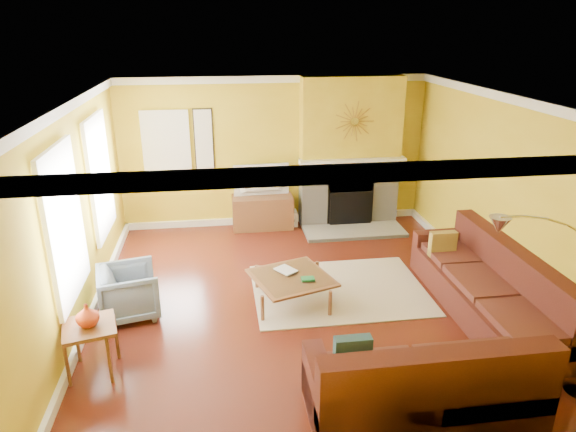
{
  "coord_description": "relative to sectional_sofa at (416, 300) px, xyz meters",
  "views": [
    {
      "loc": [
        -1.03,
        -6.05,
        3.54
      ],
      "look_at": [
        -0.12,
        0.4,
        1.09
      ],
      "focal_mm": 32.0,
      "sensor_mm": 36.0,
      "label": 1
    }
  ],
  "objects": [
    {
      "name": "floor",
      "position": [
        -1.23,
        0.95,
        -0.46
      ],
      "size": [
        5.5,
        6.0,
        0.02
      ],
      "primitive_type": "cube",
      "color": "maroon",
      "rests_on": "ground"
    },
    {
      "name": "ceiling",
      "position": [
        -1.23,
        0.95,
        2.26
      ],
      "size": [
        5.5,
        6.0,
        0.02
      ],
      "primitive_type": "cube",
      "color": "white",
      "rests_on": "ground"
    },
    {
      "name": "wall_back",
      "position": [
        -1.23,
        3.96,
        0.9
      ],
      "size": [
        5.5,
        0.02,
        2.7
      ],
      "primitive_type": "cube",
      "color": "gold",
      "rests_on": "ground"
    },
    {
      "name": "wall_front",
      "position": [
        -1.23,
        -2.06,
        0.9
      ],
      "size": [
        5.5,
        0.02,
        2.7
      ],
      "primitive_type": "cube",
      "color": "gold",
      "rests_on": "ground"
    },
    {
      "name": "wall_left",
      "position": [
        -3.99,
        0.95,
        0.9
      ],
      "size": [
        0.02,
        6.0,
        2.7
      ],
      "primitive_type": "cube",
      "color": "gold",
      "rests_on": "ground"
    },
    {
      "name": "wall_right",
      "position": [
        1.53,
        0.95,
        0.9
      ],
      "size": [
        0.02,
        6.0,
        2.7
      ],
      "primitive_type": "cube",
      "color": "gold",
      "rests_on": "ground"
    },
    {
      "name": "baseboard",
      "position": [
        -1.23,
        0.95,
        -0.39
      ],
      "size": [
        5.5,
        6.0,
        0.12
      ],
      "primitive_type": null,
      "color": "white",
      "rests_on": "floor"
    },
    {
      "name": "crown_molding",
      "position": [
        -1.23,
        0.95,
        2.19
      ],
      "size": [
        5.5,
        6.0,
        0.12
      ],
      "primitive_type": null,
      "color": "white",
      "rests_on": "ceiling"
    },
    {
      "name": "window_left_near",
      "position": [
        -3.95,
        2.25,
        1.05
      ],
      "size": [
        0.06,
        1.22,
        1.72
      ],
      "primitive_type": "cube",
      "color": "white",
      "rests_on": "wall_left"
    },
    {
      "name": "window_left_far",
      "position": [
        -3.95,
        0.35,
        1.05
      ],
      "size": [
        0.06,
        1.22,
        1.72
      ],
      "primitive_type": "cube",
      "color": "white",
      "rests_on": "wall_left"
    },
    {
      "name": "window_back",
      "position": [
        -3.13,
        3.91,
        1.1
      ],
      "size": [
        0.82,
        0.06,
        1.22
      ],
      "primitive_type": "cube",
      "color": "white",
      "rests_on": "wall_back"
    },
    {
      "name": "wall_art",
      "position": [
        -2.48,
        3.92,
        1.15
      ],
      "size": [
        0.34,
        0.04,
        1.14
      ],
      "primitive_type": "cube",
      "color": "white",
      "rests_on": "wall_back"
    },
    {
      "name": "fireplace",
      "position": [
        0.12,
        3.75,
        0.9
      ],
      "size": [
        1.8,
        0.4,
        2.7
      ],
      "primitive_type": null,
      "color": "#A09D97",
      "rests_on": "floor"
    },
    {
      "name": "mantel",
      "position": [
        0.12,
        3.51,
        0.8
      ],
      "size": [
        1.92,
        0.22,
        0.08
      ],
      "primitive_type": "cube",
      "color": "white",
      "rests_on": "fireplace"
    },
    {
      "name": "hearth",
      "position": [
        0.12,
        3.2,
        -0.42
      ],
      "size": [
        1.8,
        0.7,
        0.06
      ],
      "primitive_type": "cube",
      "color": "#A09D97",
      "rests_on": "floor"
    },
    {
      "name": "sunburst",
      "position": [
        0.12,
        3.52,
        1.5
      ],
      "size": [
        0.7,
        0.04,
        0.7
      ],
      "primitive_type": null,
      "color": "olive",
      "rests_on": "fireplace"
    },
    {
      "name": "rug",
      "position": [
        -0.64,
        1.17,
        -0.44
      ],
      "size": [
        2.4,
        1.8,
        0.02
      ],
      "primitive_type": "cube",
      "color": "beige",
      "rests_on": "floor"
    },
    {
      "name": "sectional_sofa",
      "position": [
        0.0,
        0.0,
        0.0
      ],
      "size": [
        3.04,
        3.49,
        0.9
      ],
      "primitive_type": null,
      "color": "#4F1F19",
      "rests_on": "floor"
    },
    {
      "name": "coffee_table",
      "position": [
        -1.36,
        0.96,
        -0.26
      ],
      "size": [
        1.21,
        1.21,
        0.38
      ],
      "primitive_type": null,
      "rotation": [
        0.0,
        0.0,
        0.31
      ],
      "color": "white",
      "rests_on": "floor"
    },
    {
      "name": "media_console",
      "position": [
        -1.48,
        3.71,
        -0.15
      ],
      "size": [
        1.09,
        0.49,
        0.6
      ],
      "primitive_type": "cube",
      "color": "brown",
      "rests_on": "floor"
    },
    {
      "name": "tv",
      "position": [
        -1.48,
        3.71,
        0.44
      ],
      "size": [
        1.01,
        0.19,
        0.58
      ],
      "primitive_type": "imported",
      "rotation": [
        0.0,
        0.0,
        3.2
      ],
      "color": "black",
      "rests_on": "media_console"
    },
    {
      "name": "subwoofer",
      "position": [
        -0.98,
        3.75,
        -0.31
      ],
      "size": [
        0.27,
        0.27,
        0.27
      ],
      "primitive_type": "cube",
      "color": "white",
      "rests_on": "floor"
    },
    {
      "name": "armchair",
      "position": [
        -3.46,
        0.91,
        -0.12
      ],
      "size": [
        0.86,
        0.85,
        0.66
      ],
      "primitive_type": "imported",
      "rotation": [
        0.0,
        0.0,
        1.79
      ],
      "color": "slate",
      "rests_on": "floor"
    },
    {
      "name": "side_table",
      "position": [
        -3.68,
        -0.23,
        -0.16
      ],
      "size": [
        0.64,
        0.64,
        0.58
      ],
      "primitive_type": null,
      "rotation": [
        0.0,
        0.0,
        0.24
      ],
      "color": "brown",
      "rests_on": "floor"
    },
    {
      "name": "vase",
      "position": [
        -3.68,
        -0.23,
        0.25
      ],
      "size": [
        0.27,
        0.27,
        0.25
      ],
      "primitive_type": "imported",
      "rotation": [
        0.0,
        0.0,
        -0.14
      ],
      "color": "red",
      "rests_on": "side_table"
    },
    {
      "name": "book",
      "position": [
        -1.5,
        1.05,
        -0.05
      ],
      "size": [
        0.33,
        0.35,
        0.03
      ],
      "primitive_type": "imported",
      "rotation": [
        0.0,
        0.0,
        0.6
      ],
      "color": "white",
      "rests_on": "coffee_table"
    },
    {
      "name": "arc_lamp",
      "position": [
        0.73,
        -1.32,
        0.55
      ],
      "size": [
        1.28,
        0.36,
        1.99
      ],
      "primitive_type": null,
      "color": "silver",
      "rests_on": "floor"
    }
  ]
}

